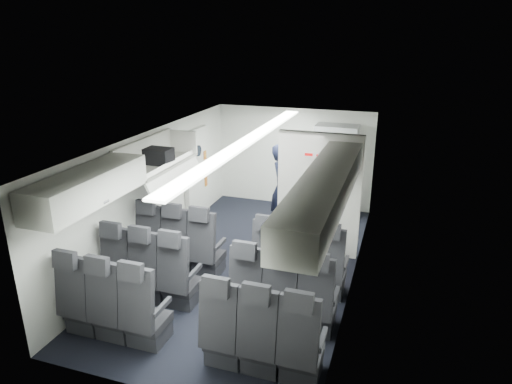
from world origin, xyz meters
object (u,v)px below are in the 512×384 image
Objects in this scene: galley_unit at (335,171)px; seat_row_rear at (183,325)px; carry_on_bag at (158,156)px; flight_attendant at (282,189)px; seat_row_mid at (213,286)px; seat_row_front at (237,257)px; boarding_door at (197,175)px.

seat_row_rear is at bearing -100.65° from galley_unit.
seat_row_rear is 5.17m from galley_unit.
flight_attendant is at bearing 48.75° from carry_on_bag.
flight_attendant is at bearing -122.48° from galley_unit.
carry_on_bag reaches higher than galley_unit.
carry_on_bag reaches higher than seat_row_rear.
seat_row_rear is (0.00, -0.90, 0.00)m from seat_row_mid.
seat_row_mid is at bearing -90.00° from seat_row_front.
seat_row_rear is at bearing -90.00° from seat_row_mid.
boarding_door reaches higher than flight_attendant.
flight_attendant is at bearing 86.88° from seat_row_mid.
galley_unit is 4.40× the size of carry_on_bag.
seat_row_rear is 2.91m from carry_on_bag.
boarding_door is at bearing -155.72° from galley_unit.
galley_unit reaches higher than boarding_door.
carry_on_bag is (-1.43, 1.21, 1.40)m from seat_row_mid.
seat_row_mid is 3.45m from boarding_door.
seat_row_mid is 0.90m from seat_row_rear.
galley_unit is 1.02× the size of boarding_door.
galley_unit is at bearing -48.39° from flight_attendant.
boarding_door is 1.98m from carry_on_bag.
carry_on_bag is (-1.58, -1.70, 0.94)m from flight_attendant.
seat_row_rear is 3.84m from flight_attendant.
boarding_door is at bearing 118.77° from seat_row_mid.
boarding_door is 1.07× the size of flight_attendant.
seat_row_mid is 7.72× the size of carry_on_bag.
carry_on_bag is (0.21, -1.78, 0.85)m from boarding_door.
carry_on_bag is at bearing 124.08° from seat_row_rear.
seat_row_rear is 1.75× the size of galley_unit.
carry_on_bag is at bearing 139.72° from seat_row_mid.
seat_row_mid is at bearing -102.88° from galley_unit.
seat_row_mid is 1.00× the size of seat_row_rear.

